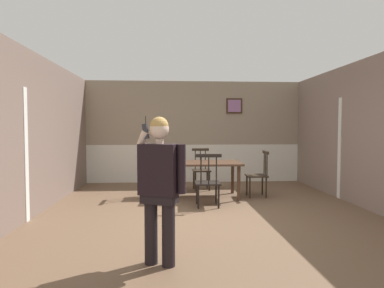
{
  "coord_description": "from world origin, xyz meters",
  "views": [
    {
      "loc": [
        -0.63,
        -5.37,
        1.46
      ],
      "look_at": [
        -0.34,
        -0.85,
        1.25
      ],
      "focal_mm": 30.85,
      "sensor_mm": 36.0,
      "label": 1
    }
  ],
  "objects": [
    {
      "name": "ground_plane",
      "position": [
        0.0,
        0.0,
        0.0
      ],
      "size": [
        7.93,
        7.93,
        0.0
      ],
      "primitive_type": "plane",
      "color": "brown"
    },
    {
      "name": "chair_opposite_corner",
      "position": [
        0.09,
        2.44,
        0.48
      ],
      "size": [
        0.43,
        0.43,
        0.98
      ],
      "rotation": [
        0.0,
        0.0,
        3.19
      ],
      "color": "#2D2319",
      "rests_on": "ground_plane"
    },
    {
      "name": "dining_table",
      "position": [
        0.08,
        1.57,
        0.66
      ],
      "size": [
        1.57,
        1.0,
        0.75
      ],
      "rotation": [
        0.0,
        0.0,
        -0.02
      ],
      "color": "#4C3323",
      "rests_on": "ground_plane"
    },
    {
      "name": "chair_at_table_head",
      "position": [
        1.24,
        1.54,
        0.47
      ],
      "size": [
        0.45,
        0.45,
        0.98
      ],
      "rotation": [
        0.0,
        0.0,
        1.53
      ],
      "color": "#2D2319",
      "rests_on": "ground_plane"
    },
    {
      "name": "room_right_partition",
      "position": [
        2.94,
        0.01,
        1.36
      ],
      "size": [
        0.13,
        7.21,
        2.73
      ],
      "color": "gray",
      "rests_on": "ground_plane"
    },
    {
      "name": "person_figure",
      "position": [
        -0.74,
        -1.89,
        0.9
      ],
      "size": [
        0.54,
        0.36,
        1.59
      ],
      "rotation": [
        0.0,
        0.0,
        2.75
      ],
      "color": "black",
      "rests_on": "ground_plane"
    },
    {
      "name": "room_left_partition",
      "position": [
        -2.94,
        -0.0,
        1.36
      ],
      "size": [
        0.13,
        7.21,
        2.73
      ],
      "color": "#756056",
      "rests_on": "ground_plane"
    },
    {
      "name": "chair_near_window",
      "position": [
        0.06,
        0.69,
        0.47
      ],
      "size": [
        0.47,
        0.47,
        1.0
      ],
      "rotation": [
        0.0,
        0.0,
        -0.01
      ],
      "color": "black",
      "rests_on": "ground_plane"
    },
    {
      "name": "room_back_partition",
      "position": [
        0.0,
        3.61,
        1.32
      ],
      "size": [
        5.88,
        0.17,
        2.73
      ],
      "color": "gray",
      "rests_on": "ground_plane"
    },
    {
      "name": "chair_by_doorway",
      "position": [
        -1.09,
        1.59,
        0.48
      ],
      "size": [
        0.46,
        0.46,
        1.01
      ],
      "rotation": [
        0.0,
        0.0,
        4.71
      ],
      "color": "#513823",
      "rests_on": "ground_plane"
    }
  ]
}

